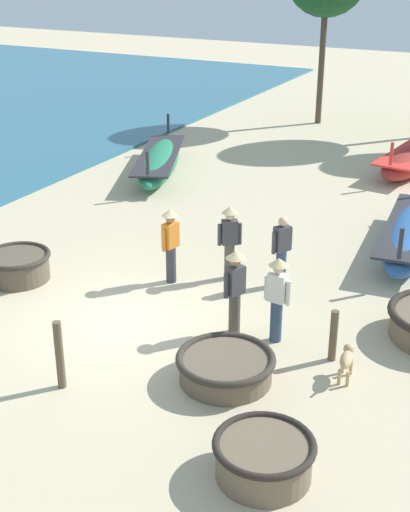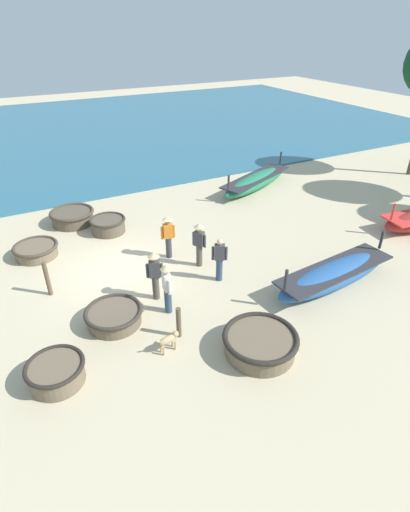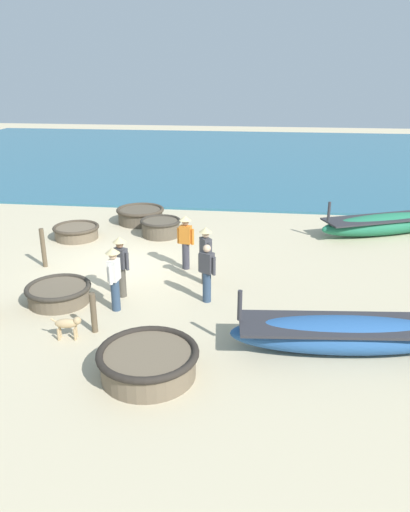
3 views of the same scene
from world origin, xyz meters
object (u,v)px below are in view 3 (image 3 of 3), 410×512
Objects in this scene: long_boat_red_hull at (387,224)px; fisherman_by_coracle at (186,239)px; coracle_beside_post at (140,215)px; fisherman_standing_right at (206,252)px; mooring_post_inland at (94,313)px; coracle_far_right at (161,227)px; dog at (68,324)px; coracle_weathered at (148,361)px; fisherman_standing_left at (114,275)px; fisherman_with_hat at (207,272)px; fisherman_hauling at (121,263)px; mooring_post_shoreline at (43,248)px; coracle_far_left at (59,293)px; long_boat_ochre_hull at (344,334)px; coracle_nearest at (76,231)px.

long_boat_red_hull is 3.16× the size of fisherman_by_coracle.
coracle_beside_post is 1.12× the size of fisherman_standing_right.
fisherman_by_coracle is at bearing -57.58° from long_boat_red_hull.
fisherman_standing_right is at bearing 144.32° from mooring_post_inland.
coracle_far_right is 7.55m from dog.
fisherman_standing_left is (-2.71, -1.47, 0.63)m from coracle_weathered.
mooring_post_inland is at bearing -19.62° from fisherman_by_coracle.
coracle_beside_post is at bearing -142.99° from coracle_far_right.
coracle_beside_post is at bearing -172.76° from mooring_post_inland.
fisherman_with_hat is at bearing -42.09° from long_boat_red_hull.
coracle_beside_post is 1.12× the size of fisherman_hauling.
mooring_post_shoreline is (0.38, -4.33, -0.35)m from fisherman_by_coracle.
coracle_far_left is at bearing -151.16° from dog.
fisherman_by_coracle is (-2.71, 2.90, 0.69)m from coracle_far_left.
mooring_post_shoreline is (-3.83, -8.45, 0.21)m from long_boat_ochre_hull.
fisherman_with_hat is (6.74, 3.47, 0.51)m from coracle_beside_post.
coracle_beside_post is 2.75× the size of dog.
coracle_far_left is (5.08, 1.46, 0.01)m from coracle_nearest.
fisherman_standing_right is at bearing 117.82° from fisherman_hauling.
long_boat_ochre_hull is at bearing 57.65° from fisherman_with_hat.
coracle_far_left is 0.34× the size of long_boat_ochre_hull.
fisherman_with_hat is 0.94× the size of fisherman_standing_left.
fisherman_standing_right is (-3.17, -3.39, 0.56)m from long_boat_ochre_hull.
fisherman_by_coracle is 1.37× the size of mooring_post_shoreline.
long_boat_red_hull is at bearing 112.86° from mooring_post_shoreline.
coracle_nearest is 0.31× the size of long_boat_red_hull.
dog is at bearing -87.42° from long_boat_ochre_hull.
coracle_weathered is 3.90m from fisherman_hauling.
long_boat_ochre_hull is 5.89m from fisherman_hauling.
dog is (2.34, -0.56, -0.59)m from fisherman_hauling.
fisherman_by_coracle is at bearing 147.62° from fisherman_hauling.
fisherman_by_coracle reaches higher than fisherman_with_hat.
coracle_beside_post is 6.53m from fisherman_standing_right.
fisherman_hauling is at bearing -156.33° from coracle_weathered.
fisherman_standing_left is (0.25, 1.61, 0.69)m from coracle_far_left.
coracle_weathered is 3.15m from fisherman_standing_left.
mooring_post_shoreline is at bearing -19.63° from coracle_beside_post.
long_boat_ochre_hull is 0.94× the size of long_boat_red_hull.
mooring_post_inland is at bearing -2.90° from fisherman_hauling.
fisherman_standing_left is (1.92, -2.03, 0.00)m from fisherman_standing_right.
mooring_post_shoreline is at bearing -148.57° from coracle_far_left.
fisherman_by_coracle is at bearing 133.04° from coracle_far_left.
fisherman_standing_right reaches higher than long_boat_red_hull.
coracle_beside_post is at bearing -150.65° from fisherman_by_coracle.
dog is at bearing -3.78° from coracle_far_right.
long_boat_ochre_hull is at bearing 46.93° from fisherman_standing_right.
coracle_far_right is 0.94× the size of fisherman_with_hat.
mooring_post_shoreline reaches higher than coracle_weathered.
coracle_far_right is 0.73× the size of coracle_weathered.
coracle_weathered is 11.93m from long_boat_red_hull.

